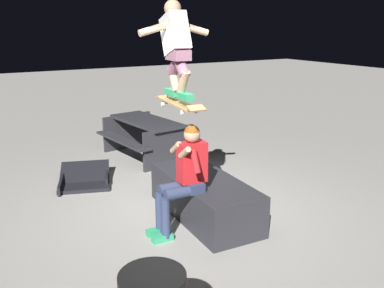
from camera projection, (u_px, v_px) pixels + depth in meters
name	position (u px, v px, depth m)	size (l,w,h in m)	color
ground_plane	(189.00, 212.00, 5.89)	(40.00, 40.00, 0.00)	gray
ledge_box_main	(204.00, 197.00, 5.70)	(1.87, 0.78, 0.54)	#28282D
person_sitting_on_ledge	(184.00, 174.00, 5.11)	(0.59, 0.76, 1.38)	#2D3856
skateboard	(179.00, 104.00, 5.03)	(1.03, 0.25, 0.13)	#AD8451
skater_airborne	(176.00, 45.00, 4.89)	(0.62, 0.89, 1.12)	#2D9E66
kicker_ramp	(85.00, 180.00, 6.96)	(1.17, 1.08, 0.31)	black
picnic_table_back	(147.00, 132.00, 8.23)	(1.87, 1.56, 0.75)	#28282D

